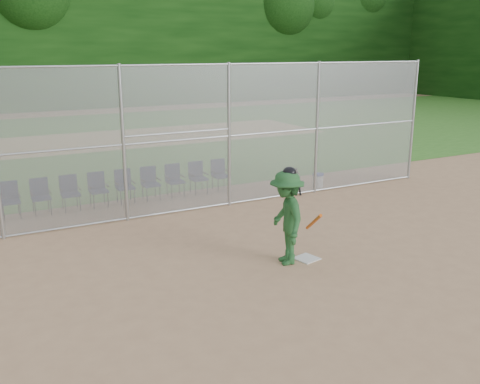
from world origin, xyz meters
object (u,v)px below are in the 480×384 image
batter_at_plate (286,217)px  home_plate (307,258)px  water_cooler (318,180)px  chair_0 (10,201)px

batter_at_plate → home_plate: bearing=-5.8°
water_cooler → home_plate: bearing=-128.5°
home_plate → water_cooler: 6.24m
home_plate → batter_at_plate: (-0.50, 0.05, 0.99)m
batter_at_plate → chair_0: bearing=128.2°
batter_at_plate → chair_0: 7.66m
chair_0 → batter_at_plate: bearing=-51.8°
home_plate → water_cooler: (3.88, 4.88, 0.22)m
home_plate → chair_0: bearing=130.8°
home_plate → water_cooler: bearing=51.5°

